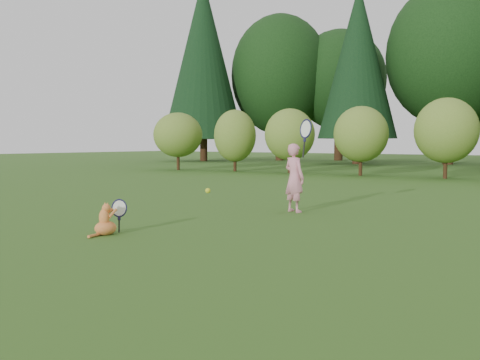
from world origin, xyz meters
The scene contains 5 objects.
ground centered at (0.00, 0.00, 0.00)m, with size 100.00×100.00×0.00m, color #245818.
shrub_row centered at (0.00, 13.00, 1.40)m, with size 28.00×3.00×2.80m, color #5C7B26, non-canonical shape.
child centered at (0.19, 2.55, 0.67)m, with size 0.75×0.48×1.91m.
cat centered at (-0.74, -1.12, 0.23)m, with size 0.36×0.64×0.62m.
tennis_ball centered at (0.11, 0.10, 0.58)m, with size 0.08×0.08×0.08m.
Camera 1 is at (5.15, -6.06, 1.31)m, focal length 40.00 mm.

